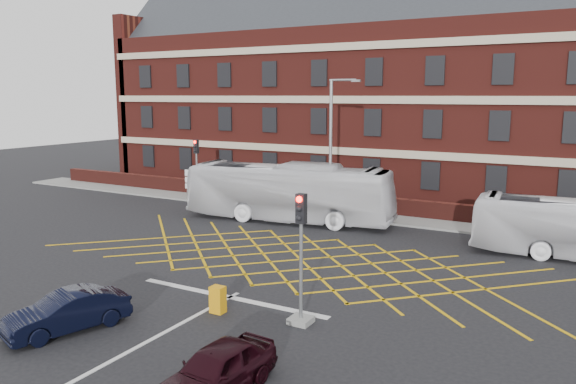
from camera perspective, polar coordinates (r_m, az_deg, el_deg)
The scene contains 15 objects.
ground at distance 23.77m, azimuth -1.00°, elevation -8.09°, with size 120.00×120.00×0.00m, color black.
victorian_building at distance 43.00m, azimuth 14.45°, elevation 10.23°, with size 51.00×12.17×20.40m.
boundary_wall at distance 35.12m, azimuth 9.75°, elevation -1.41°, with size 56.00×0.50×1.10m, color #4A1813.
far_pavement at distance 34.30m, azimuth 9.16°, elevation -2.50°, with size 60.00×3.00×0.12m, color slate.
box_junction_hatching at distance 25.43m, azimuth 1.28°, elevation -6.86°, with size 11.50×0.12×0.02m, color #CC990C.
stop_line at distance 20.99m, azimuth -5.91°, elevation -10.59°, with size 8.00×0.30×0.02m, color silver.
centre_line at distance 16.56m, azimuth -19.55°, elevation -16.93°, with size 0.15×14.00×0.02m, color silver.
bus_left at distance 32.73m, azimuth 0.07°, elevation -0.03°, with size 2.86×12.24×3.41m, color silver.
car_navy at distance 19.21m, azimuth -21.50°, elevation -11.27°, with size 1.32×3.77×1.24m, color black.
car_maroon at distance 14.64m, azimuth -7.26°, elevation -17.48°, with size 1.45×3.61×1.23m, color black.
traffic_light_near at distance 18.08m, azimuth 1.32°, elevation -8.04°, with size 0.70×0.70×4.27m.
traffic_light_far at distance 39.52m, azimuth -9.23°, elevation 1.64°, with size 0.70×0.70×4.27m.
street_lamp at distance 32.65m, azimuth 4.42°, elevation 1.79°, with size 2.25×1.00×8.20m.
direction_signs at distance 40.03m, azimuth -9.77°, elevation 1.17°, with size 1.10×0.16×2.20m.
utility_cabinet at distance 19.52m, azimuth -7.15°, elevation -10.79°, with size 0.47×0.38×0.92m, color orange.
Camera 1 is at (11.42, -19.52, 7.32)m, focal length 35.00 mm.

